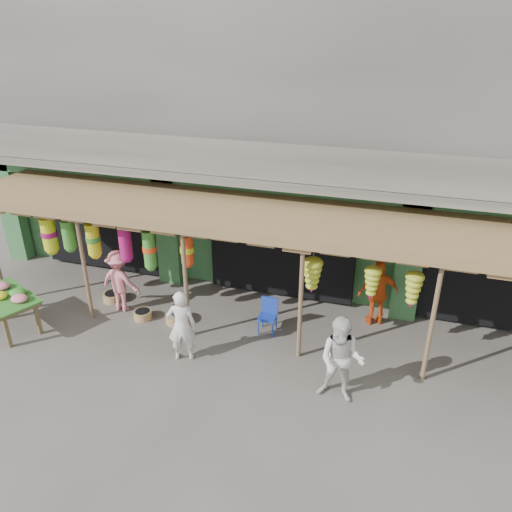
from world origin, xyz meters
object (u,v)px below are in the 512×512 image
(flower_table, at_px, (7,298))
(blue_chair, at_px, (268,313))
(person_vendor, at_px, (378,293))
(person_shopper, at_px, (120,281))
(person_right, at_px, (341,360))
(person_front, at_px, (182,326))

(flower_table, xyz_separation_m, blue_chair, (5.59, 1.66, -0.35))
(flower_table, bearing_deg, person_vendor, 43.61)
(blue_chair, xyz_separation_m, person_shopper, (-3.63, -0.17, 0.33))
(flower_table, height_order, person_right, person_right)
(person_shopper, bearing_deg, blue_chair, -172.21)
(flower_table, distance_m, person_vendor, 8.33)
(blue_chair, distance_m, person_front, 2.09)
(person_right, xyz_separation_m, person_shopper, (-5.50, 1.59, -0.08))
(blue_chair, relative_size, person_vendor, 0.50)
(flower_table, xyz_separation_m, person_shopper, (1.97, 1.49, -0.02))
(flower_table, bearing_deg, blue_chair, 41.40)
(flower_table, relative_size, person_vendor, 1.18)
(person_front, relative_size, person_shopper, 1.02)
(person_right, distance_m, person_vendor, 2.81)
(flower_table, xyz_separation_m, person_vendor, (7.89, 2.67, 0.01))
(blue_chair, distance_m, person_right, 2.61)
(person_front, bearing_deg, blue_chair, -152.69)
(blue_chair, xyz_separation_m, person_right, (1.87, -1.77, 0.42))
(person_front, xyz_separation_m, person_right, (3.27, -0.26, 0.07))
(person_shopper, bearing_deg, flower_table, 42.13)
(flower_table, height_order, person_front, person_front)
(person_right, relative_size, person_shopper, 1.11)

